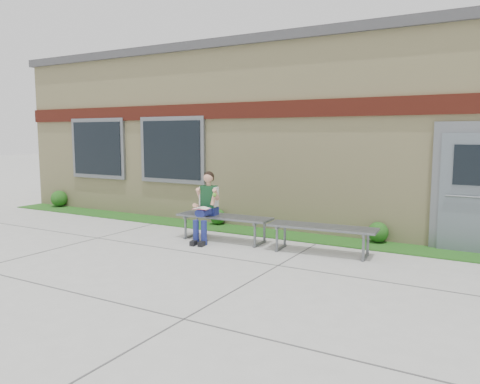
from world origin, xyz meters
The scene contains 9 objects.
ground centered at (0.00, 0.00, 0.00)m, with size 80.00×80.00×0.00m, color #9E9E99.
grass_strip centered at (0.00, 2.60, 0.01)m, with size 16.00×0.80×0.02m, color #154E14.
school_building centered at (0.00, 5.99, 2.10)m, with size 16.20×6.22×4.20m.
bench_left centered at (-0.67, 1.57, 0.38)m, with size 1.94×0.61×0.50m.
bench_right centered at (1.33, 1.57, 0.38)m, with size 1.92×0.68×0.49m.
girl centered at (-0.95, 1.37, 0.73)m, with size 0.50×0.80×1.36m.
shrub_west centered at (-7.01, 2.85, 0.25)m, with size 0.46×0.46×0.46m, color #154E14.
shrub_mid centered at (-1.63, 2.85, 0.20)m, with size 0.35×0.35×0.35m, color #154E14.
shrub_east centered at (2.00, 2.85, 0.22)m, with size 0.39×0.39×0.39m, color #154E14.
Camera 1 is at (4.06, -6.08, 2.08)m, focal length 35.00 mm.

